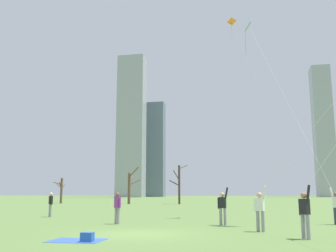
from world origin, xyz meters
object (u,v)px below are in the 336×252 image
picnic_spot (83,239)px  bare_tree_left_of_center (179,183)px  kite_flyer_midfield_left_green (315,161)px  kite_flyer_far_back_blue (257,115)px  bystander_strolling_midfield (117,206)px  kite_flyer_foreground_right_white (290,171)px  bare_tree_center (61,190)px  bystander_far_off_by_trees (51,203)px  distant_kite_drifting_left_orange (237,34)px  bare_tree_rightmost (130,186)px

picnic_spot → bare_tree_left_of_center: bearing=95.7°
kite_flyer_midfield_left_green → bare_tree_left_of_center: kite_flyer_midfield_left_green is taller
kite_flyer_far_back_blue → bystander_strolling_midfield: 8.66m
kite_flyer_foreground_right_white → bare_tree_center: 49.28m
kite_flyer_far_back_blue → bystander_far_off_by_trees: kite_flyer_far_back_blue is taller
bystander_far_off_by_trees → distant_kite_drifting_left_orange: distant_kite_drifting_left_orange is taller
bystander_strolling_midfield → bystander_far_off_by_trees: same height
distant_kite_drifting_left_orange → bare_tree_center: distant_kite_drifting_left_orange is taller
picnic_spot → kite_flyer_foreground_right_white: bearing=26.6°
kite_flyer_far_back_blue → bare_tree_left_of_center: bearing=106.3°
bare_tree_center → kite_flyer_midfield_left_green: bearing=-46.1°
bare_tree_left_of_center → bare_tree_rightmost: size_ratio=1.06×
kite_flyer_far_back_blue → bystander_strolling_midfield: (-7.28, -0.44, -4.66)m
bare_tree_left_of_center → picnic_spot: bearing=-84.3°
bystander_strolling_midfield → picnic_spot: (1.23, -7.03, -0.81)m
kite_flyer_foreground_right_white → bystander_strolling_midfield: 9.16m
kite_flyer_foreground_right_white → kite_flyer_midfield_left_green: bearing=72.0°
bystander_far_off_by_trees → bare_tree_center: 34.61m
kite_flyer_foreground_right_white → bystander_far_off_by_trees: bearing=151.0°
bystander_strolling_midfield → picnic_spot: bearing=-80.1°
kite_flyer_foreground_right_white → distant_kite_drifting_left_orange: distant_kite_drifting_left_orange is taller
bystander_strolling_midfield → bare_tree_rightmost: bare_tree_rightmost is taller
kite_flyer_far_back_blue → picnic_spot: size_ratio=10.48×
kite_flyer_far_back_blue → bystander_far_off_by_trees: size_ratio=11.99×
picnic_spot → bare_tree_left_of_center: bare_tree_left_of_center is taller
kite_flyer_foreground_right_white → bare_tree_center: (-29.81, 39.24, -0.35)m
bystander_far_off_by_trees → bare_tree_left_of_center: 31.22m
kite_flyer_far_back_blue → kite_flyer_foreground_right_white: bearing=-74.8°
kite_flyer_far_back_blue → bare_tree_center: kite_flyer_far_back_blue is taller
kite_flyer_foreground_right_white → picnic_spot: 8.29m
bystander_strolling_midfield → bare_tree_left_of_center: size_ratio=0.29×
bystander_far_off_by_trees → distant_kite_drifting_left_orange: bearing=54.0°
kite_flyer_foreground_right_white → bystander_strolling_midfield: kite_flyer_foreground_right_white is taller
bystander_far_off_by_trees → bare_tree_center: bare_tree_center is taller
kite_flyer_far_back_blue → bare_tree_center: size_ratio=5.05×
kite_flyer_foreground_right_white → bare_tree_left_of_center: (-11.33, 39.12, 0.59)m
bare_tree_center → kite_flyer_far_back_blue: bearing=-50.9°
bare_tree_rightmost → kite_flyer_far_back_blue: bearing=-63.1°
kite_flyer_midfield_left_green → bystander_strolling_midfield: bearing=-165.3°
bystander_far_off_by_trees → kite_flyer_foreground_right_white: bearing=-29.0°
distant_kite_drifting_left_orange → picnic_spot: distant_kite_drifting_left_orange is taller
kite_flyer_midfield_left_green → bare_tree_rightmost: 37.82m
distant_kite_drifting_left_orange → bare_tree_center: 35.35m
kite_flyer_far_back_blue → bare_tree_rightmost: 38.39m
kite_flyer_far_back_blue → picnic_spot: (-6.05, -7.47, -5.47)m
kite_flyer_midfield_left_green → kite_flyer_foreground_right_white: bearing=-108.0°
bystander_strolling_midfield → bystander_far_off_by_trees: size_ratio=1.00×
bare_tree_left_of_center → kite_flyer_midfield_left_green: bearing=-67.9°
bare_tree_rightmost → bystander_far_off_by_trees: bearing=-82.9°
kite_flyer_foreground_right_white → bare_tree_rightmost: (-18.39, 38.02, 0.09)m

